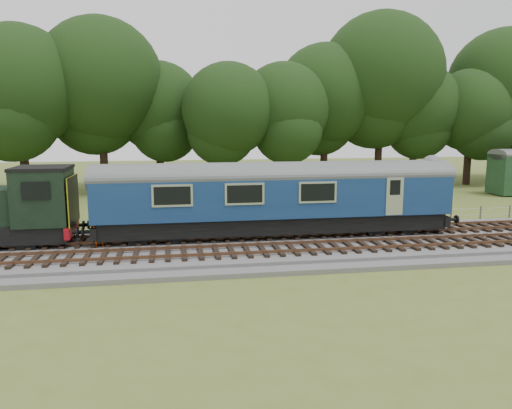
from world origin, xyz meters
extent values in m
plane|color=#536726|center=(0.00, 0.00, 0.00)|extent=(120.00, 120.00, 0.00)
cube|color=#4C4C4F|center=(0.00, 0.00, 0.17)|extent=(70.00, 7.00, 0.35)
cube|color=brown|center=(0.00, 0.68, 0.49)|extent=(66.50, 0.07, 0.14)
cube|color=brown|center=(0.00, 2.12, 0.49)|extent=(66.50, 0.07, 0.14)
cube|color=brown|center=(0.00, -2.32, 0.49)|extent=(66.50, 0.07, 0.14)
cube|color=brown|center=(0.00, -0.88, 0.49)|extent=(66.50, 0.07, 0.14)
cube|color=black|center=(-3.67, 1.40, 1.06)|extent=(17.46, 2.52, 0.85)
cube|color=navy|center=(-3.67, 1.40, 2.48)|extent=(18.00, 2.80, 2.05)
cube|color=yellow|center=(5.35, 1.40, 2.11)|extent=(0.06, 2.74, 1.30)
cube|color=black|center=(2.33, 1.40, 0.86)|extent=(2.60, 2.00, 0.55)
cube|color=black|center=(-9.67, 1.40, 0.86)|extent=(2.60, 2.00, 0.55)
cube|color=black|center=(-14.87, 1.40, 2.66)|extent=(2.40, 2.55, 2.60)
cube|color=maroon|center=(-13.69, 1.40, 1.06)|extent=(0.25, 2.60, 0.55)
cube|color=yellow|center=(-13.55, 1.40, 2.46)|extent=(0.06, 2.55, 2.30)
imported|color=#DB400B|center=(-12.29, 0.45, 1.21)|extent=(0.72, 0.59, 1.72)
camera|label=1|loc=(-8.83, -23.25, 6.11)|focal=35.00mm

